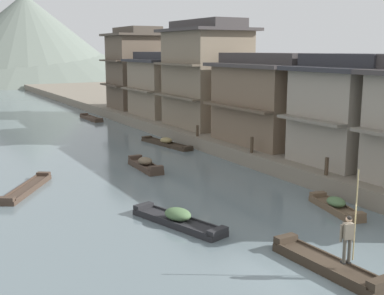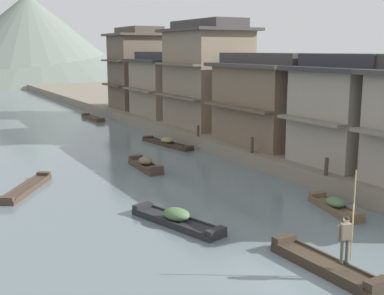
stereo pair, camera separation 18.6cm
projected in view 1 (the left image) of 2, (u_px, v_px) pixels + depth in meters
ground_plane at (323, 271)px, 16.75m from camera, size 400.00×400.00×0.00m
riverbank_right at (226, 119)px, 49.76m from camera, size 18.00×110.00×0.91m
boat_foreground_poled at (328, 265)px, 16.76m from camera, size 1.17×4.56×0.54m
boatman_person at (348, 233)px, 15.87m from camera, size 0.57×0.32×3.04m
boat_moored_nearest at (145, 165)px, 30.93m from camera, size 1.05×3.83×0.75m
boat_moored_second at (91, 118)px, 52.79m from camera, size 1.03×4.95×0.44m
boat_moored_third at (336, 206)px, 22.91m from camera, size 1.66×3.69×0.65m
boat_moored_far at (27, 189)px, 26.16m from camera, size 3.49×4.84×0.41m
boat_midriver_drifting at (166, 143)px, 38.59m from camera, size 1.76×5.85×0.63m
boat_midriver_upstream at (178, 219)px, 21.10m from camera, size 2.32×4.93×0.73m
house_waterfront_second at (351, 110)px, 28.36m from camera, size 6.48×5.67×6.14m
house_waterfront_tall at (266, 99)px, 34.35m from camera, size 5.57×8.24×6.14m
house_waterfront_narrow at (206, 75)px, 41.68m from camera, size 6.17×7.73×8.74m
house_waterfront_far at (160, 85)px, 48.75m from camera, size 5.47×7.40×6.14m
house_waterfront_end at (138, 69)px, 54.89m from camera, size 6.73×6.10×8.74m
mooring_post_dock_near at (327, 166)px, 25.76m from camera, size 0.20×0.20×0.92m
mooring_post_dock_mid at (252, 145)px, 31.39m from camera, size 0.20×0.20×1.00m
mooring_post_dock_far at (197, 131)px, 37.36m from camera, size 0.20×0.20×0.82m
hill_far_west at (27, 38)px, 116.91m from camera, size 49.46×49.46×19.87m
hill_far_centre at (36, 53)px, 118.98m from camera, size 59.54×59.54×13.04m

